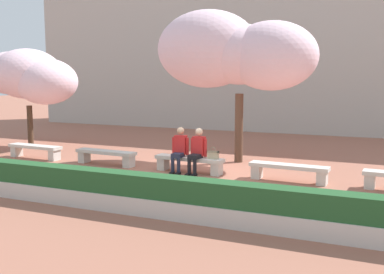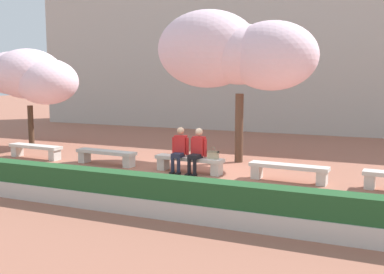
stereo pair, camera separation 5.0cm
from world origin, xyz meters
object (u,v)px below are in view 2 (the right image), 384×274
Objects in this scene: handbag at (213,154)px; cherry_tree_secondary at (30,76)px; stone_bench_center at (189,162)px; person_seated_left at (179,148)px; stone_bench_near_east at (288,170)px; cherry_tree_main at (234,53)px; stone_bench_west_end at (35,149)px; stone_bench_near_west at (106,155)px; person_seated_right at (197,149)px.

cherry_tree_secondary is (-8.60, 2.20, 2.19)m from handbag.
stone_bench_center is at bearing 179.08° from handbag.
stone_bench_center is 1.62× the size of person_seated_left.
stone_bench_near_east is 11.20m from cherry_tree_secondary.
cherry_tree_main reaches higher than stone_bench_center.
cherry_tree_secondary is (-10.70, 2.18, 2.46)m from stone_bench_near_east.
stone_bench_center and stone_bench_near_east have the same top height.
stone_bench_west_end is 1.62× the size of person_seated_left.
stone_bench_west_end is at bearing -162.23° from cherry_tree_main.
person_seated_left is 0.25× the size of cherry_tree_main.
handbag is at bearing -0.19° from stone_bench_near_west.
stone_bench_center is at bearing 180.00° from stone_bench_near_east.
stone_bench_center is 0.48m from person_seated_right.
stone_bench_center is at bearing 0.00° from stone_bench_near_west.
person_seated_left is at bearing -177.66° from handbag.
stone_bench_center is (5.69, 0.00, 0.00)m from stone_bench_west_end.
stone_bench_near_west is 5.69m from stone_bench_near_east.
person_seated_left reaches higher than stone_bench_near_west.
handbag is 3.55m from cherry_tree_main.
cherry_tree_secondary is (-8.50, 0.16, -0.71)m from cherry_tree_main.
stone_bench_near_west is at bearing 0.00° from stone_bench_west_end.
person_seated_left is (5.41, -0.05, 0.39)m from stone_bench_west_end.
stone_bench_near_east is 2.13m from handbag.
cherry_tree_main is at bearing 80.20° from person_seated_right.
person_seated_right is 8.69m from cherry_tree_secondary.
person_seated_right reaches higher than handbag.
cherry_tree_main reaches higher than stone_bench_west_end.
stone_bench_west_end is 1.00× the size of stone_bench_near_east.
stone_bench_west_end is 6.16× the size of handbag.
person_seated_right is (-2.57, -0.05, 0.39)m from stone_bench_near_east.
stone_bench_near_west is 6.16× the size of handbag.
stone_bench_near_west is 1.00× the size of stone_bench_center.
stone_bench_near_west is 0.41× the size of cherry_tree_main.
stone_bench_near_east is at bearing 0.32° from handbag.
stone_bench_near_west is 2.59m from person_seated_left.
stone_bench_center is 6.16× the size of handbag.
stone_bench_near_west is at bearing 180.00° from stone_bench_near_east.
person_seated_right is (0.56, 0.00, 0.00)m from person_seated_left.
stone_bench_near_east is (8.54, 0.00, 0.00)m from stone_bench_west_end.
cherry_tree_main is at bearing 92.77° from handbag.
person_seated_left is 8.17m from cherry_tree_secondary.
handbag reaches higher than stone_bench_near_east.
stone_bench_center is 3.82m from cherry_tree_main.
person_seated_right is 0.48m from handbag.
stone_bench_near_east is at bearing -11.53° from cherry_tree_secondary.
person_seated_left reaches higher than handbag.
stone_bench_near_west is 1.00× the size of stone_bench_near_east.
cherry_tree_secondary is (-7.58, 2.24, 2.07)m from person_seated_left.
stone_bench_near_east is at bearing 0.98° from person_seated_left.
stone_bench_near_east is 0.52× the size of cherry_tree_secondary.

